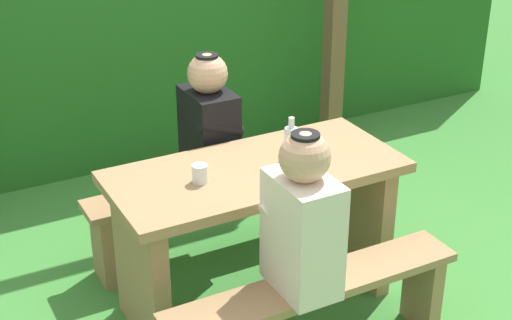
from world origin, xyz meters
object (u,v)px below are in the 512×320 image
at_px(picnic_table, 256,213).
at_px(bench_far, 210,201).
at_px(person_black_coat, 209,125).
at_px(bottle_left, 291,143).
at_px(person_white_shirt, 302,219).
at_px(drinking_glass, 200,174).
at_px(bench_near, 314,306).

distance_m(picnic_table, bench_far, 0.58).
distance_m(person_black_coat, bottle_left, 0.58).
height_order(person_white_shirt, person_black_coat, same).
height_order(person_white_shirt, drinking_glass, person_white_shirt).
bearing_deg(bottle_left, person_black_coat, 108.59).
relative_size(bench_far, person_black_coat, 1.95).
bearing_deg(person_black_coat, person_white_shirt, -94.15).
distance_m(bench_near, bottle_left, 0.78).
relative_size(bench_near, bottle_left, 6.50).
bearing_deg(person_white_shirt, person_black_coat, 85.85).
distance_m(picnic_table, person_black_coat, 0.60).
bearing_deg(bottle_left, picnic_table, 178.94).
bearing_deg(picnic_table, person_white_shirt, -97.51).
bearing_deg(bottle_left, bench_far, 109.16).
xyz_separation_m(picnic_table, person_white_shirt, (-0.07, -0.54, 0.26)).
bearing_deg(drinking_glass, bench_near, -60.69).
bearing_deg(bottle_left, drinking_glass, -178.61).
bearing_deg(bottle_left, bench_near, -109.39).
bearing_deg(person_white_shirt, bench_far, 86.24).
bearing_deg(bench_near, bench_far, 90.00).
bearing_deg(drinking_glass, picnic_table, 2.97).
relative_size(picnic_table, bench_near, 1.00).
distance_m(person_white_shirt, person_black_coat, 1.08).
bearing_deg(picnic_table, bench_far, 90.00).
height_order(picnic_table, bench_near, picnic_table).
relative_size(bench_near, drinking_glass, 16.38).
height_order(picnic_table, bottle_left, bottle_left).
relative_size(bench_far, drinking_glass, 16.38).
xyz_separation_m(picnic_table, drinking_glass, (-0.30, -0.02, 0.29)).
height_order(drinking_glass, bottle_left, bottle_left).
xyz_separation_m(person_white_shirt, bottle_left, (0.26, 0.53, 0.07)).
bearing_deg(picnic_table, bench_near, -90.00).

